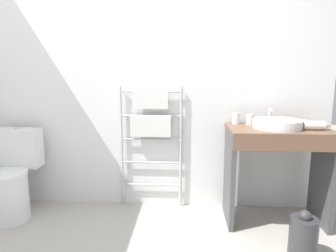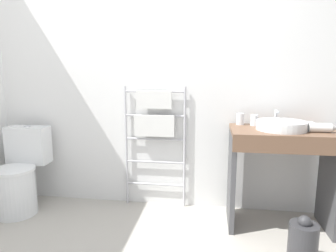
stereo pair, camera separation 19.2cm
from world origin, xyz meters
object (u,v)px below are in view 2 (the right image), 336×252
at_px(toilet, 20,176).
at_px(cup_near_wall, 240,119).
at_px(trash_bin, 303,243).
at_px(hair_dryer, 321,127).
at_px(cup_near_edge, 254,120).
at_px(towel_radiator, 154,125).
at_px(sink_basin, 281,125).

bearing_deg(toilet, cup_near_wall, 6.74).
bearing_deg(trash_bin, hair_dryer, 66.04).
height_order(toilet, cup_near_edge, cup_near_edge).
bearing_deg(towel_radiator, sink_basin, -13.11).
relative_size(sink_basin, trash_bin, 1.11).
distance_m(sink_basin, trash_bin, 0.88).
relative_size(toilet, hair_dryer, 3.55).
xyz_separation_m(toilet, hair_dryer, (2.58, -0.01, 0.53)).
relative_size(towel_radiator, hair_dryer, 5.23).
bearing_deg(toilet, sink_basin, 0.83).
bearing_deg(hair_dryer, sink_basin, 171.54).
distance_m(cup_near_edge, hair_dryer, 0.52).
distance_m(towel_radiator, hair_dryer, 1.39).
relative_size(toilet, trash_bin, 2.23).
bearing_deg(cup_near_wall, towel_radiator, 176.41).
distance_m(toilet, cup_near_edge, 2.19).
height_order(toilet, towel_radiator, towel_radiator).
height_order(towel_radiator, sink_basin, towel_radiator).
height_order(sink_basin, hair_dryer, same).
distance_m(towel_radiator, cup_near_wall, 0.78).
bearing_deg(cup_near_edge, hair_dryer, -24.22).
height_order(sink_basin, cup_near_edge, cup_near_edge).
bearing_deg(sink_basin, towel_radiator, 166.89).
xyz_separation_m(toilet, cup_near_edge, (2.11, 0.20, 0.54)).
height_order(toilet, sink_basin, sink_basin).
height_order(toilet, hair_dryer, hair_dryer).
bearing_deg(sink_basin, cup_near_edge, 137.94).
xyz_separation_m(sink_basin, cup_near_edge, (-0.19, 0.17, 0.01)).
distance_m(cup_near_edge, trash_bin, 1.02).
height_order(cup_near_edge, trash_bin, cup_near_edge).
bearing_deg(trash_bin, toilet, 168.79).
distance_m(sink_basin, hair_dryer, 0.29).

